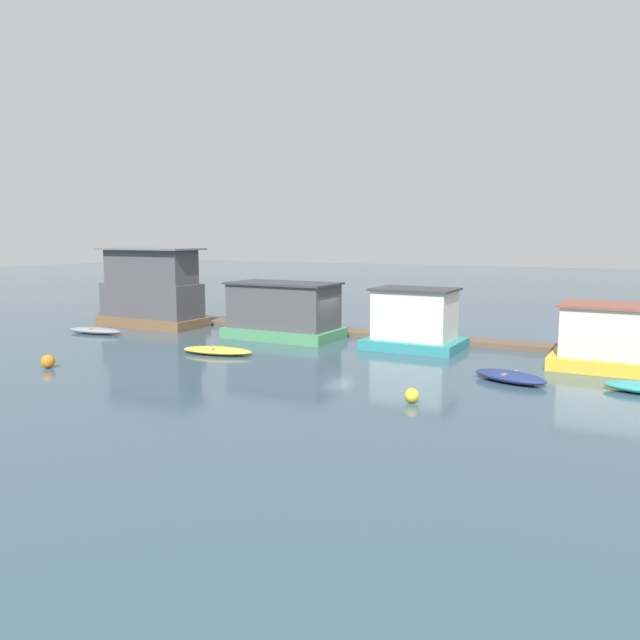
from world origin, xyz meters
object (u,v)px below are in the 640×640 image
at_px(houseboat_green, 283,311).
at_px(houseboat_yellow, 616,339).
at_px(dinghy_yellow, 217,350).
at_px(dinghy_grey, 95,331).
at_px(dinghy_navy, 510,377).
at_px(buoy_yellow, 412,395).
at_px(houseboat_teal, 415,321).
at_px(houseboat_brown, 152,291).
at_px(buoy_orange, 48,361).
at_px(mooring_post_far_right, 309,317).

xyz_separation_m(houseboat_green, houseboat_yellow, (18.09, -0.24, -0.23)).
relative_size(houseboat_yellow, dinghy_yellow, 1.35).
relative_size(dinghy_grey, dinghy_navy, 1.12).
xyz_separation_m(dinghy_grey, buoy_yellow, (23.22, -6.12, 0.06)).
bearing_deg(houseboat_teal, houseboat_brown, -179.18).
relative_size(houseboat_brown, dinghy_yellow, 1.81).
relative_size(houseboat_brown, buoy_orange, 11.79).
height_order(houseboat_brown, dinghy_grey, houseboat_brown).
xyz_separation_m(dinghy_yellow, mooring_post_far_right, (0.91, 8.12, 0.88)).
relative_size(houseboat_brown, mooring_post_far_right, 3.45).
bearing_deg(dinghy_grey, houseboat_teal, 13.43).
xyz_separation_m(dinghy_grey, mooring_post_far_right, (11.91, 6.28, 0.86)).
relative_size(dinghy_grey, buoy_orange, 6.28).
bearing_deg(buoy_orange, dinghy_yellow, 53.76).
height_order(houseboat_brown, buoy_orange, houseboat_brown).
relative_size(houseboat_brown, dinghy_navy, 2.10).
relative_size(dinghy_yellow, buoy_orange, 6.52).
bearing_deg(dinghy_yellow, dinghy_navy, 3.17).
height_order(houseboat_green, buoy_orange, houseboat_green).
relative_size(houseboat_brown, houseboat_teal, 1.45).
height_order(dinghy_yellow, mooring_post_far_right, mooring_post_far_right).
height_order(dinghy_grey, dinghy_yellow, dinghy_grey).
xyz_separation_m(houseboat_green, dinghy_grey, (-11.30, -4.23, -1.41)).
distance_m(houseboat_green, houseboat_yellow, 18.10).
relative_size(houseboat_green, buoy_yellow, 12.56).
bearing_deg(mooring_post_far_right, houseboat_brown, -170.37).
xyz_separation_m(houseboat_brown, dinghy_grey, (-0.68, -4.37, -2.22)).
xyz_separation_m(buoy_yellow, buoy_orange, (-17.00, -2.25, 0.04)).
bearing_deg(houseboat_teal, houseboat_green, -177.15).
distance_m(houseboat_yellow, mooring_post_far_right, 17.64).
relative_size(houseboat_green, mooring_post_far_right, 3.16).
distance_m(houseboat_green, buoy_orange, 13.65).
height_order(houseboat_green, dinghy_grey, houseboat_green).
height_order(dinghy_grey, buoy_orange, buoy_orange).
xyz_separation_m(houseboat_green, buoy_orange, (-5.08, -12.60, -1.31)).
bearing_deg(mooring_post_far_right, dinghy_yellow, -96.37).
distance_m(dinghy_yellow, dinghy_navy, 14.74).
bearing_deg(houseboat_brown, houseboat_teal, 0.82).
distance_m(dinghy_grey, buoy_orange, 10.43).
relative_size(houseboat_brown, dinghy_grey, 1.88).
bearing_deg(buoy_yellow, houseboat_yellow, 58.61).
bearing_deg(houseboat_green, dinghy_navy, -20.05).
xyz_separation_m(dinghy_yellow, dinghy_navy, (14.72, 0.82, 0.04)).
xyz_separation_m(dinghy_yellow, buoy_yellow, (12.22, -4.28, 0.08)).
relative_size(houseboat_yellow, buoy_yellow, 10.18).
bearing_deg(houseboat_yellow, buoy_orange, -151.91).
height_order(houseboat_green, dinghy_navy, houseboat_green).
bearing_deg(dinghy_yellow, houseboat_green, 87.18).
bearing_deg(houseboat_yellow, dinghy_yellow, -162.37).
distance_m(dinghy_yellow, mooring_post_far_right, 8.22).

